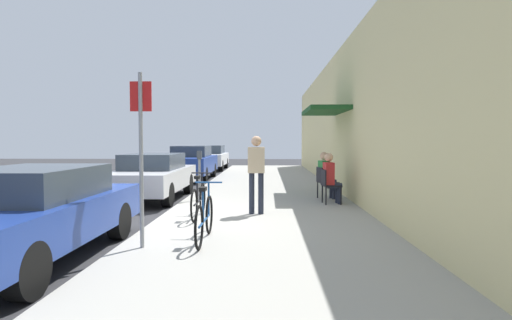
{
  "coord_description": "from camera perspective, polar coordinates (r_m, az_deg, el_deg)",
  "views": [
    {
      "loc": [
        2.27,
        -8.34,
        1.71
      ],
      "look_at": [
        1.89,
        5.38,
        1.07
      ],
      "focal_mm": 28.59,
      "sensor_mm": 36.0,
      "label": 1
    }
  ],
  "objects": [
    {
      "name": "building_facade",
      "position": [
        10.64,
        14.54,
        5.69
      ],
      "size": [
        1.4,
        32.0,
        4.57
      ],
      "color": "beige",
      "rests_on": "ground_plane"
    },
    {
      "name": "sidewalk_slab",
      "position": [
        10.47,
        1.46,
        -6.39
      ],
      "size": [
        4.5,
        32.0,
        0.12
      ],
      "primitive_type": "cube",
      "color": "#9E9B93",
      "rests_on": "ground_plane"
    },
    {
      "name": "parked_car_1",
      "position": [
        12.33,
        -14.3,
        -2.1
      ],
      "size": [
        1.8,
        4.4,
        1.33
      ],
      "color": "#B7B7BC",
      "rests_on": "ground_plane"
    },
    {
      "name": "parked_car_3",
      "position": [
        24.29,
        -6.41,
        0.4
      ],
      "size": [
        1.8,
        4.4,
        1.44
      ],
      "color": "silver",
      "rests_on": "ground_plane"
    },
    {
      "name": "cafe_chair_1",
      "position": [
        11.33,
        9.46,
        -2.86
      ],
      "size": [
        0.52,
        0.52,
        0.87
      ],
      "color": "black",
      "rests_on": "sidewalk_slab"
    },
    {
      "name": "bicycle_0",
      "position": [
        6.59,
        -7.21,
        -8.13
      ],
      "size": [
        0.46,
        1.71,
        0.9
      ],
      "color": "black",
      "rests_on": "sidewalk_slab"
    },
    {
      "name": "cafe_chair_0",
      "position": [
        10.47,
        10.11,
        -3.32
      ],
      "size": [
        0.48,
        0.48,
        0.87
      ],
      "color": "black",
      "rests_on": "sidewalk_slab"
    },
    {
      "name": "street_sign",
      "position": [
        6.27,
        -15.78,
        1.91
      ],
      "size": [
        0.32,
        0.06,
        2.6
      ],
      "color": "gray",
      "rests_on": "sidewalk_slab"
    },
    {
      "name": "ground_plane",
      "position": [
        8.81,
        -13.54,
        -8.6
      ],
      "size": [
        60.0,
        60.0,
        0.0
      ],
      "primitive_type": "plane",
      "color": "#2D2D30"
    },
    {
      "name": "seated_patron_1",
      "position": [
        11.33,
        9.75,
        -1.89
      ],
      "size": [
        0.48,
        0.43,
        1.29
      ],
      "color": "#232838",
      "rests_on": "sidewalk_slab"
    },
    {
      "name": "parked_car_0",
      "position": [
        6.64,
        -29.13,
        -6.43
      ],
      "size": [
        1.8,
        4.4,
        1.33
      ],
      "color": "navy",
      "rests_on": "ground_plane"
    },
    {
      "name": "bicycle_1",
      "position": [
        8.61,
        -8.04,
        -5.58
      ],
      "size": [
        0.46,
        1.71,
        0.9
      ],
      "color": "black",
      "rests_on": "sidewalk_slab"
    },
    {
      "name": "parking_meter",
      "position": [
        11.04,
        -7.92,
        -1.63
      ],
      "size": [
        0.12,
        0.1,
        1.32
      ],
      "color": "slate",
      "rests_on": "sidewalk_slab"
    },
    {
      "name": "pedestrian_standing",
      "position": [
        8.84,
        0.04,
        -1.16
      ],
      "size": [
        0.36,
        0.22,
        1.7
      ],
      "color": "#232838",
      "rests_on": "sidewalk_slab"
    },
    {
      "name": "parked_car_2",
      "position": [
        18.33,
        -9.03,
        -0.29
      ],
      "size": [
        1.8,
        4.4,
        1.49
      ],
      "color": "navy",
      "rests_on": "ground_plane"
    },
    {
      "name": "seated_patron_0",
      "position": [
        10.47,
        10.43,
        -2.27
      ],
      "size": [
        0.45,
        0.39,
        1.29
      ],
      "color": "#232838",
      "rests_on": "sidewalk_slab"
    }
  ]
}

